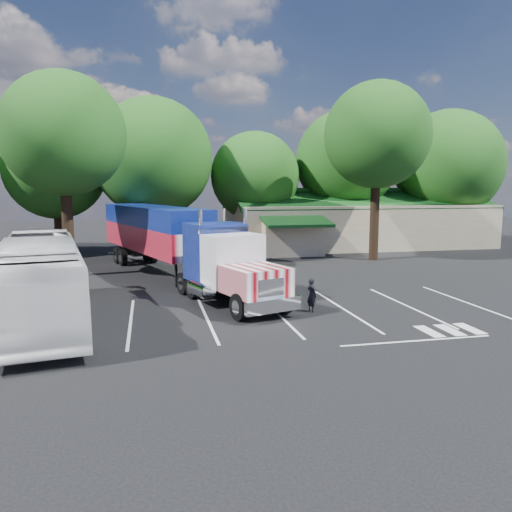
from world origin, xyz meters
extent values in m
plane|color=black|center=(0.00, 0.00, 0.00)|extent=(120.00, 120.00, 0.00)
cube|color=#BFB28E|center=(14.00, 18.00, 2.00)|extent=(24.00, 11.00, 4.00)
cube|color=#124117|center=(14.00, 15.60, 4.50)|extent=(24.20, 6.25, 2.10)
cube|color=#124117|center=(14.00, 20.40, 4.50)|extent=(24.20, 6.25, 2.10)
cube|color=#BFB28E|center=(6.00, 12.30, 1.40)|extent=(5.00, 2.50, 2.80)
cube|color=#124117|center=(6.00, 11.00, 2.90)|extent=(5.40, 3.19, 0.80)
cylinder|color=black|center=(-13.00, 17.80, 2.00)|extent=(0.70, 0.70, 4.00)
sphere|color=#1F4513|center=(-13.00, 17.80, 7.15)|extent=(8.40, 8.40, 8.40)
cylinder|color=black|center=(-5.00, 16.20, 2.15)|extent=(0.70, 0.70, 4.30)
sphere|color=#1F4513|center=(-5.00, 16.20, 8.05)|extent=(10.00, 10.00, 10.00)
cylinder|color=black|center=(4.00, 17.50, 1.80)|extent=(0.70, 0.70, 3.60)
sphere|color=#1F4513|center=(4.00, 17.50, 6.60)|extent=(8.00, 8.00, 8.00)
cylinder|color=black|center=(13.00, 18.00, 2.25)|extent=(0.70, 0.70, 4.50)
sphere|color=#1F4513|center=(13.00, 18.00, 8.10)|extent=(9.60, 9.60, 9.60)
cylinder|color=black|center=(23.00, 16.80, 1.95)|extent=(0.70, 0.70, 3.90)
sphere|color=#1F4513|center=(23.00, 16.80, 7.80)|extent=(10.40, 10.40, 10.40)
cylinder|color=black|center=(-10.50, 6.00, 3.00)|extent=(0.70, 0.70, 6.00)
sphere|color=#1F4513|center=(-10.50, 6.00, 8.85)|extent=(7.60, 7.60, 7.60)
cylinder|color=black|center=(11.50, 8.50, 3.25)|extent=(0.70, 0.70, 6.50)
sphere|color=#1F4513|center=(11.50, 8.50, 9.50)|extent=(8.00, 8.00, 8.00)
cube|color=black|center=(-1.80, -3.54, 0.80)|extent=(3.37, 7.38, 0.27)
cube|color=white|center=(-0.54, -7.31, 0.69)|extent=(2.60, 1.10, 0.58)
cube|color=white|center=(-0.60, -7.11, 1.33)|extent=(1.25, 0.53, 0.96)
cube|color=white|center=(-0.99, -5.95, 1.54)|extent=(3.13, 3.19, 1.22)
cube|color=silver|center=(-1.67, -3.94, 2.18)|extent=(3.06, 2.45, 2.44)
cube|color=black|center=(-1.45, -4.60, 2.71)|extent=(2.34, 0.86, 1.06)
cube|color=white|center=(-1.95, -3.09, 3.56)|extent=(2.65, 0.98, 0.27)
cube|color=navy|center=(-2.28, -2.13, 2.39)|extent=(3.19, 2.86, 2.87)
cylinder|color=white|center=(-3.13, -3.43, 2.76)|extent=(0.24, 0.24, 3.61)
cylinder|color=white|center=(-0.81, -2.65, 2.76)|extent=(0.24, 0.24, 3.61)
cylinder|color=white|center=(-3.19, -3.90, 0.80)|extent=(1.20, 1.83, 0.70)
cylinder|color=white|center=(-0.48, -2.98, 0.80)|extent=(1.20, 1.83, 0.70)
cube|color=white|center=(-5.22, 6.62, 2.28)|extent=(6.94, 13.76, 1.59)
cube|color=navy|center=(-5.22, 6.62, 3.71)|extent=(6.94, 13.76, 1.27)
cube|color=black|center=(-6.64, 10.85, 0.90)|extent=(2.39, 3.93, 0.37)
cube|color=black|center=(-4.10, 0.95, 0.74)|extent=(0.16, 0.16, 1.49)
cube|color=black|center=(-2.69, 1.43, 0.74)|extent=(0.16, 0.16, 1.49)
cube|color=white|center=(-7.41, 13.16, 0.48)|extent=(2.46, 0.93, 0.13)
cylinder|color=black|center=(-1.88, -6.81, 0.58)|extent=(0.72, 1.23, 1.17)
cylinder|color=black|center=(0.23, -6.10, 0.58)|extent=(0.72, 1.23, 1.17)
cylinder|color=black|center=(-3.43, -2.18, 0.58)|extent=(0.72, 1.23, 1.17)
cylinder|color=black|center=(-1.32, -1.47, 0.58)|extent=(0.72, 1.23, 1.17)
cylinder|color=black|center=(-3.81, -1.08, 0.58)|extent=(0.72, 1.23, 1.17)
cylinder|color=black|center=(-1.69, -0.37, 0.58)|extent=(0.72, 1.23, 1.17)
cylinder|color=black|center=(-7.42, 9.69, 0.58)|extent=(0.72, 1.23, 1.17)
cylinder|color=black|center=(-5.31, 10.40, 0.58)|extent=(0.72, 1.23, 1.17)
cylinder|color=black|center=(-7.83, 10.90, 0.58)|extent=(0.72, 1.23, 1.17)
cylinder|color=black|center=(-5.72, 11.61, 0.58)|extent=(0.72, 1.23, 1.17)
imported|color=black|center=(1.60, -6.00, 0.77)|extent=(0.54, 0.65, 1.54)
imported|color=black|center=(1.80, 4.72, 0.51)|extent=(1.28, 2.07, 1.03)
imported|color=silver|center=(-10.01, -5.25, 1.79)|extent=(5.27, 13.21, 3.59)
imported|color=#A2A4AA|center=(5.00, 14.00, 0.77)|extent=(4.93, 2.68, 1.54)
camera|label=1|loc=(-5.56, -27.09, 5.62)|focal=35.00mm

